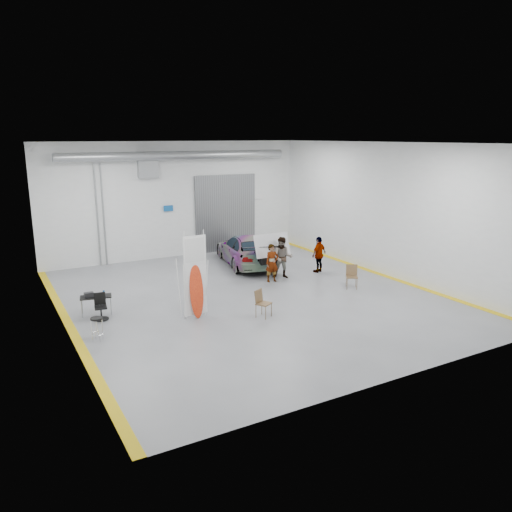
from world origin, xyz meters
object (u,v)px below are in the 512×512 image
folding_chair_near (263,309)px  work_table (94,296)px  person_c (319,254)px  folding_chair_far (351,281)px  person_b (283,258)px  surfboard_display (195,283)px  office_chair (100,308)px  person_a (272,263)px  sedan_car (246,250)px  shop_stool (97,329)px

folding_chair_near → work_table: bearing=119.5°
person_c → folding_chair_far: 2.85m
person_b → person_c: 2.01m
folding_chair_near → folding_chair_far: 5.07m
surfboard_display → office_chair: bearing=149.3°
surfboard_display → office_chair: 3.43m
person_a → folding_chair_far: 3.50m
sedan_car → work_table: 8.90m
shop_stool → folding_chair_far: bearing=2.4°
person_c → shop_stool: bearing=-2.5°
person_c → office_chair: person_c is taller
sedan_car → folding_chair_near: size_ratio=5.32×
folding_chair_near → work_table: size_ratio=0.84×
person_b → office_chair: bearing=-137.7°
folding_chair_far → work_table: 10.31m
sedan_car → surfboard_display: surfboard_display is taller
shop_stool → person_a: bearing=19.8°
folding_chair_far → work_table: bearing=-157.0°
person_c → work_table: person_c is taller
person_a → surfboard_display: surfboard_display is taller
person_b → office_chair: size_ratio=2.02×
surfboard_display → folding_chair_near: (2.11, -1.09, -0.96)m
folding_chair_far → folding_chair_near: bearing=-132.6°
person_a → folding_chair_far: (2.40, -2.50, -0.54)m
person_a → shop_stool: bearing=-155.0°
person_a → folding_chair_near: 4.48m
work_table → surfboard_display: bearing=-34.3°
person_b → work_table: bearing=-141.8°
person_c → folding_chair_near: 6.59m
person_a → person_b: size_ratio=0.90×
person_b → person_a: bearing=-126.1°
folding_chair_near → office_chair: folding_chair_near is taller
surfboard_display → shop_stool: size_ratio=4.10×
surfboard_display → work_table: (-3.05, 2.08, -0.59)m
sedan_car → folding_chair_far: (1.99, -5.68, -0.45)m
person_b → folding_chair_near: person_b is taller
work_table → office_chair: size_ratio=1.26×
sedan_car → surfboard_display: size_ratio=1.66×
work_table → sedan_car: bearing=24.3°
folding_chair_near → work_table: (-5.16, 3.17, 0.37)m
sedan_car → work_table: size_ratio=4.46×
folding_chair_near → surfboard_display: bearing=123.7°
person_b → work_table: person_b is taller
shop_stool → sedan_car: bearing=35.6°
person_c → folding_chair_near: (-5.27, -3.92, -0.55)m
person_a → person_c: 2.74m
person_b → surfboard_display: (-5.38, -2.83, 0.33)m
folding_chair_far → shop_stool: 10.55m
folding_chair_far → office_chair: folding_chair_far is taller
person_c → surfboard_display: (-7.39, -2.83, 0.41)m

